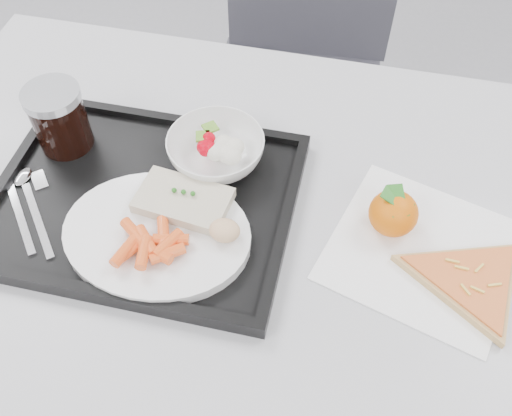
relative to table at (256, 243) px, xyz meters
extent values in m
cube|color=#B8B7BA|center=(0.00, 0.00, 0.05)|extent=(1.20, 0.80, 0.03)
cylinder|color=#47474C|center=(-0.54, 0.34, -0.32)|extent=(0.04, 0.04, 0.72)
cube|color=#38373F|center=(-0.04, 0.59, -0.23)|extent=(0.44, 0.44, 0.04)
cylinder|color=#47474C|center=(-0.22, 0.41, -0.47)|extent=(0.03, 0.03, 0.43)
cylinder|color=#47474C|center=(0.14, 0.41, -0.47)|extent=(0.03, 0.03, 0.43)
cylinder|color=#47474C|center=(-0.22, 0.77, -0.47)|extent=(0.03, 0.03, 0.43)
cylinder|color=#47474C|center=(0.14, 0.77, -0.47)|extent=(0.03, 0.03, 0.43)
cube|color=black|center=(-0.17, -0.01, 0.07)|extent=(0.45, 0.35, 0.01)
cube|color=black|center=(-0.17, 0.15, 0.09)|extent=(0.45, 0.02, 0.01)
cube|color=black|center=(-0.17, -0.18, 0.09)|extent=(0.45, 0.02, 0.01)
cube|color=black|center=(0.05, -0.01, 0.09)|extent=(0.02, 0.32, 0.01)
cube|color=black|center=(-0.39, -0.01, 0.09)|extent=(0.02, 0.32, 0.01)
cylinder|color=white|center=(-0.13, -0.08, 0.09)|extent=(0.27, 0.27, 0.02)
cube|color=beige|center=(-0.10, -0.02, 0.11)|extent=(0.14, 0.10, 0.02)
sphere|color=#236B1C|center=(-0.12, -0.02, 0.12)|extent=(0.01, 0.01, 0.01)
sphere|color=#236B1C|center=(-0.10, -0.02, 0.12)|extent=(0.01, 0.01, 0.01)
sphere|color=#236B1C|center=(-0.09, -0.02, 0.12)|extent=(0.01, 0.01, 0.01)
ellipsoid|color=#DDCA7F|center=(-0.03, -0.06, 0.12)|extent=(0.05, 0.05, 0.03)
imported|color=white|center=(-0.08, 0.09, 0.11)|extent=(0.15, 0.15, 0.05)
cylinder|color=black|center=(-0.33, 0.07, 0.13)|extent=(0.08, 0.08, 0.10)
cylinder|color=#A5A8AD|center=(-0.33, 0.07, 0.18)|extent=(0.09, 0.09, 0.01)
cube|color=silver|center=(-0.34, -0.09, 0.08)|extent=(0.10, 0.12, 0.00)
ellipsoid|color=silver|center=(-0.37, -0.01, 0.09)|extent=(0.04, 0.05, 0.01)
cube|color=silver|center=(-0.31, -0.09, 0.08)|extent=(0.10, 0.12, 0.00)
cube|color=silver|center=(-0.34, -0.01, 0.08)|extent=(0.04, 0.04, 0.00)
cube|color=white|center=(0.25, -0.01, 0.07)|extent=(0.31, 0.30, 0.00)
ellipsoid|color=#FFA500|center=(0.20, 0.03, 0.10)|extent=(0.08, 0.08, 0.07)
cube|color=#236B1C|center=(0.20, 0.03, 0.13)|extent=(0.04, 0.05, 0.02)
cube|color=#236B1C|center=(0.20, 0.03, 0.13)|extent=(0.05, 0.04, 0.02)
cylinder|color=tan|center=(0.31, -0.05, 0.08)|extent=(0.25, 0.25, 0.01)
cylinder|color=#A74420|center=(0.31, -0.05, 0.08)|extent=(0.22, 0.22, 0.00)
cube|color=#EABC47|center=(0.30, -0.03, 0.09)|extent=(0.02, 0.00, 0.00)
cube|color=#EABC47|center=(0.34, -0.05, 0.09)|extent=(0.02, 0.01, 0.00)
cube|color=#EABC47|center=(0.30, -0.07, 0.09)|extent=(0.01, 0.02, 0.00)
cube|color=#EABC47|center=(0.32, -0.03, 0.09)|extent=(0.01, 0.02, 0.00)
cube|color=#EABC47|center=(0.28, -0.03, 0.09)|extent=(0.02, 0.00, 0.00)
cube|color=#EABC47|center=(0.32, -0.06, 0.09)|extent=(0.02, 0.01, 0.00)
cylinder|color=#F5591F|center=(-0.13, -0.10, 0.11)|extent=(0.05, 0.05, 0.02)
cylinder|color=#F5591F|center=(-0.11, -0.08, 0.11)|extent=(0.03, 0.05, 0.02)
cylinder|color=#F5591F|center=(-0.15, -0.13, 0.11)|extent=(0.03, 0.05, 0.02)
cylinder|color=#F5591F|center=(-0.11, -0.12, 0.11)|extent=(0.05, 0.03, 0.02)
cylinder|color=#F5591F|center=(-0.10, -0.10, 0.11)|extent=(0.04, 0.05, 0.02)
cylinder|color=#F5591F|center=(-0.13, -0.12, 0.12)|extent=(0.02, 0.05, 0.02)
cylinder|color=#F5591F|center=(-0.10, -0.09, 0.11)|extent=(0.05, 0.03, 0.02)
cylinder|color=#F5591F|center=(-0.15, -0.09, 0.11)|extent=(0.05, 0.04, 0.02)
cylinder|color=#F5591F|center=(-0.14, -0.12, 0.11)|extent=(0.04, 0.05, 0.02)
cylinder|color=#F5591F|center=(-0.10, -0.12, 0.11)|extent=(0.05, 0.04, 0.02)
sphere|color=#C20010|center=(-0.10, 0.10, 0.12)|extent=(0.02, 0.02, 0.02)
sphere|color=#C20010|center=(-0.09, 0.08, 0.12)|extent=(0.02, 0.02, 0.02)
sphere|color=#C20010|center=(-0.10, 0.07, 0.12)|extent=(0.02, 0.02, 0.02)
sphere|color=#C20010|center=(-0.10, 0.08, 0.12)|extent=(0.02, 0.02, 0.02)
sphere|color=#C20010|center=(-0.10, 0.08, 0.12)|extent=(0.02, 0.02, 0.02)
ellipsoid|color=silver|center=(-0.06, 0.07, 0.12)|extent=(0.03, 0.03, 0.03)
ellipsoid|color=silver|center=(-0.05, 0.07, 0.12)|extent=(0.03, 0.03, 0.03)
ellipsoid|color=silver|center=(-0.08, 0.07, 0.12)|extent=(0.03, 0.03, 0.03)
ellipsoid|color=silver|center=(-0.07, 0.09, 0.12)|extent=(0.03, 0.03, 0.03)
ellipsoid|color=silver|center=(-0.05, 0.09, 0.12)|extent=(0.03, 0.03, 0.03)
cube|color=#5F962B|center=(-0.10, 0.12, 0.12)|extent=(0.03, 0.03, 0.00)
cube|color=#5F962B|center=(-0.07, 0.08, 0.12)|extent=(0.02, 0.02, 0.00)
cube|color=#5F962B|center=(-0.11, 0.10, 0.12)|extent=(0.03, 0.03, 0.00)
camera|label=1|loc=(0.11, -0.49, 0.76)|focal=40.00mm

